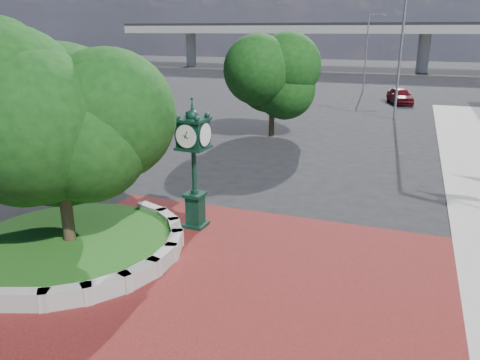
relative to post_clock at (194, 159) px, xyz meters
name	(u,v)px	position (x,y,z in m)	size (l,w,h in m)	color
ground	(222,280)	(2.22, -3.00, -2.40)	(200.00, 200.00, 0.00)	black
plaza	(207,298)	(2.22, -4.00, -2.38)	(12.00, 12.00, 0.04)	maroon
planter_wall	(135,255)	(-0.49, -3.00, -2.13)	(2.96, 6.77, 0.54)	#9E9B93
grass_bed	(71,245)	(-2.78, -3.00, -2.20)	(6.10, 6.10, 0.40)	#1C4A15
overpass	(391,29)	(2.00, 67.00, 4.14)	(90.00, 12.00, 7.50)	#9E9B93
tree_planter	(57,132)	(-2.78, -3.00, 1.32)	(5.20, 5.20, 6.33)	#38281C
tree_street	(272,84)	(-1.78, 15.00, 0.84)	(4.40, 4.40, 5.45)	#38281C
post_clock	(194,159)	(0.00, 0.00, 0.00)	(0.96, 0.96, 4.37)	black
parked_car	(400,96)	(5.37, 31.95, -1.68)	(1.70, 4.24, 1.44)	#570C12
street_lamp_near	(405,39)	(5.53, 23.59, 3.40)	(2.08, 1.09, 9.90)	slate
street_lamp_far	(369,46)	(1.35, 40.99, 2.34)	(1.82, 0.34, 8.09)	slate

